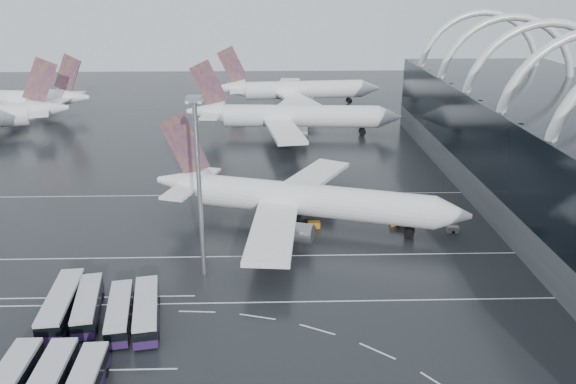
{
  "coord_description": "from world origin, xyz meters",
  "views": [
    {
      "loc": [
        1.3,
        -69.7,
        42.13
      ],
      "look_at": [
        3.9,
        22.87,
        7.0
      ],
      "focal_mm": 35.0,
      "sensor_mm": 36.0,
      "label": 1
    }
  ],
  "objects_px": {
    "jet_remote_far": "(24,100)",
    "gse_cart_belly_a": "(397,222)",
    "airliner_gate_b": "(290,117)",
    "gse_cart_belly_c": "(314,225)",
    "bus_row_near_d": "(146,310)",
    "airliner_gate_c": "(295,90)",
    "bus_row_near_b": "(88,305)",
    "floodlight_mast": "(198,167)",
    "gse_cart_belly_d": "(453,229)",
    "airliner_main": "(299,200)",
    "bus_row_near_c": "(120,312)",
    "bus_row_near_a": "(62,305)"
  },
  "relations": [
    {
      "from": "airliner_gate_b",
      "to": "bus_row_near_c",
      "type": "xyz_separation_m",
      "value": [
        -25.13,
        -94.67,
        -3.7
      ]
    },
    {
      "from": "bus_row_near_b",
      "to": "gse_cart_belly_a",
      "type": "xyz_separation_m",
      "value": [
        47.42,
        28.38,
        -0.99
      ]
    },
    {
      "from": "airliner_main",
      "to": "gse_cart_belly_d",
      "type": "xyz_separation_m",
      "value": [
        27.23,
        -3.95,
        -4.39
      ]
    },
    {
      "from": "jet_remote_far",
      "to": "gse_cart_belly_d",
      "type": "xyz_separation_m",
      "value": [
        113.44,
        -94.9,
        -4.69
      ]
    },
    {
      "from": "airliner_main",
      "to": "bus_row_near_d",
      "type": "xyz_separation_m",
      "value": [
        -21.35,
        -30.62,
        -3.16
      ]
    },
    {
      "from": "bus_row_near_b",
      "to": "gse_cart_belly_c",
      "type": "relative_size",
      "value": 5.9
    },
    {
      "from": "airliner_main",
      "to": "bus_row_near_a",
      "type": "height_order",
      "value": "airliner_main"
    },
    {
      "from": "airliner_gate_b",
      "to": "jet_remote_far",
      "type": "height_order",
      "value": "airliner_gate_b"
    },
    {
      "from": "bus_row_near_c",
      "to": "floodlight_mast",
      "type": "relative_size",
      "value": 0.46
    },
    {
      "from": "floodlight_mast",
      "to": "gse_cart_belly_c",
      "type": "bearing_deg",
      "value": 42.5
    },
    {
      "from": "airliner_main",
      "to": "gse_cart_belly_c",
      "type": "distance_m",
      "value": 5.28
    },
    {
      "from": "floodlight_mast",
      "to": "bus_row_near_d",
      "type": "bearing_deg",
      "value": -115.37
    },
    {
      "from": "airliner_gate_c",
      "to": "bus_row_near_d",
      "type": "bearing_deg",
      "value": -105.5
    },
    {
      "from": "floodlight_mast",
      "to": "gse_cart_belly_d",
      "type": "xyz_separation_m",
      "value": [
        42.53,
        13.91,
        -16.64
      ]
    },
    {
      "from": "bus_row_near_a",
      "to": "gse_cart_belly_d",
      "type": "bearing_deg",
      "value": -72.66
    },
    {
      "from": "bus_row_near_d",
      "to": "gse_cart_belly_a",
      "type": "distance_m",
      "value": 49.48
    },
    {
      "from": "bus_row_near_c",
      "to": "floodlight_mast",
      "type": "distance_m",
      "value": 22.37
    },
    {
      "from": "bus_row_near_b",
      "to": "bus_row_near_c",
      "type": "relative_size",
      "value": 1.02
    },
    {
      "from": "airliner_gate_b",
      "to": "bus_row_near_a",
      "type": "xyz_separation_m",
      "value": [
        -33.14,
        -92.92,
        -3.46
      ]
    },
    {
      "from": "airliner_gate_c",
      "to": "airliner_main",
      "type": "bearing_deg",
      "value": -97.01
    },
    {
      "from": "bus_row_near_d",
      "to": "airliner_gate_c",
      "type": "bearing_deg",
      "value": -20.51
    },
    {
      "from": "bus_row_near_b",
      "to": "gse_cart_belly_d",
      "type": "bearing_deg",
      "value": -76.36
    },
    {
      "from": "airliner_gate_c",
      "to": "bus_row_near_c",
      "type": "relative_size",
      "value": 4.72
    },
    {
      "from": "bus_row_near_d",
      "to": "gse_cart_belly_d",
      "type": "relative_size",
      "value": 6.75
    },
    {
      "from": "bus_row_near_d",
      "to": "gse_cart_belly_c",
      "type": "bearing_deg",
      "value": -49.56
    },
    {
      "from": "bus_row_near_c",
      "to": "gse_cart_belly_a",
      "type": "relative_size",
      "value": 4.96
    },
    {
      "from": "airliner_gate_c",
      "to": "floodlight_mast",
      "type": "relative_size",
      "value": 2.17
    },
    {
      "from": "bus_row_near_a",
      "to": "floodlight_mast",
      "type": "height_order",
      "value": "floodlight_mast"
    },
    {
      "from": "airliner_main",
      "to": "bus_row_near_d",
      "type": "bearing_deg",
      "value": -107.6
    },
    {
      "from": "bus_row_near_b",
      "to": "gse_cart_belly_d",
      "type": "relative_size",
      "value": 6.42
    },
    {
      "from": "airliner_gate_b",
      "to": "gse_cart_belly_c",
      "type": "height_order",
      "value": "airliner_gate_b"
    },
    {
      "from": "jet_remote_far",
      "to": "gse_cart_belly_a",
      "type": "height_order",
      "value": "jet_remote_far"
    },
    {
      "from": "floodlight_mast",
      "to": "gse_cart_belly_d",
      "type": "relative_size",
      "value": 13.77
    },
    {
      "from": "bus_row_near_a",
      "to": "gse_cart_belly_d",
      "type": "xyz_separation_m",
      "value": [
        60.01,
        25.2,
        -1.36
      ]
    },
    {
      "from": "bus_row_near_d",
      "to": "gse_cart_belly_c",
      "type": "xyz_separation_m",
      "value": [
        24.03,
        29.23,
        -1.18
      ]
    },
    {
      "from": "airliner_gate_b",
      "to": "bus_row_near_c",
      "type": "height_order",
      "value": "airliner_gate_b"
    },
    {
      "from": "bus_row_near_a",
      "to": "gse_cart_belly_c",
      "type": "distance_m",
      "value": 45.06
    },
    {
      "from": "floodlight_mast",
      "to": "gse_cart_belly_a",
      "type": "xyz_separation_m",
      "value": [
        33.3,
        17.23,
        -16.49
      ]
    },
    {
      "from": "airliner_gate_b",
      "to": "floodlight_mast",
      "type": "height_order",
      "value": "floodlight_mast"
    },
    {
      "from": "gse_cart_belly_c",
      "to": "gse_cart_belly_d",
      "type": "bearing_deg",
      "value": -5.98
    },
    {
      "from": "airliner_gate_b",
      "to": "bus_row_near_b",
      "type": "relative_size",
      "value": 4.84
    },
    {
      "from": "floodlight_mast",
      "to": "gse_cart_belly_d",
      "type": "distance_m",
      "value": 47.74
    },
    {
      "from": "airliner_main",
      "to": "gse_cart_belly_d",
      "type": "bearing_deg",
      "value": 9.03
    },
    {
      "from": "airliner_main",
      "to": "gse_cart_belly_a",
      "type": "relative_size",
      "value": 22.52
    },
    {
      "from": "bus_row_near_a",
      "to": "gse_cart_belly_c",
      "type": "bearing_deg",
      "value": -57.38
    },
    {
      "from": "airliner_gate_b",
      "to": "airliner_gate_c",
      "type": "height_order",
      "value": "airliner_gate_b"
    },
    {
      "from": "jet_remote_far",
      "to": "bus_row_near_c",
      "type": "relative_size",
      "value": 3.71
    },
    {
      "from": "floodlight_mast",
      "to": "jet_remote_far",
      "type": "bearing_deg",
      "value": 123.09
    },
    {
      "from": "gse_cart_belly_d",
      "to": "gse_cart_belly_c",
      "type": "bearing_deg",
      "value": 174.02
    },
    {
      "from": "floodlight_mast",
      "to": "gse_cart_belly_a",
      "type": "relative_size",
      "value": 10.8
    }
  ]
}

